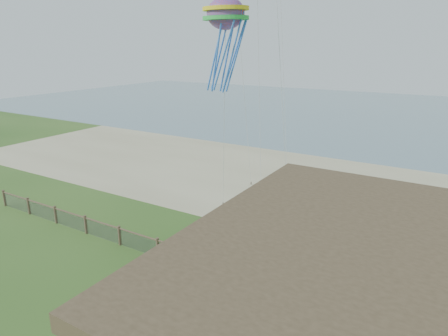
{
  "coord_description": "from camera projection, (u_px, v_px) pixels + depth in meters",
  "views": [
    {
      "loc": [
        10.76,
        -9.45,
        11.66
      ],
      "look_at": [
        0.2,
        8.0,
        5.37
      ],
      "focal_mm": 32.0,
      "sensor_mm": 36.0,
      "label": 1
    }
  ],
  "objects": [
    {
      "name": "ocean",
      "position": [
        393.0,
        114.0,
        70.44
      ],
      "size": [
        160.0,
        68.0,
        0.02
      ],
      "primitive_type": "cube",
      "color": "slate",
      "rests_on": "ground"
    },
    {
      "name": "octopus_kite",
      "position": [
        225.0,
        41.0,
        23.4
      ],
      "size": [
        3.29,
        2.65,
        5.99
      ],
      "primitive_type": null,
      "rotation": [
        0.0,
        0.0,
        0.22
      ],
      "color": "red"
    },
    {
      "name": "sand_beach",
      "position": [
        306.0,
        186.0,
        34.47
      ],
      "size": [
        72.0,
        20.0,
        0.02
      ],
      "primitive_type": "cube",
      "color": "tan",
      "rests_on": "ground"
    },
    {
      "name": "chainlink_fence",
      "position": [
        201.0,
        263.0,
        21.23
      ],
      "size": [
        36.2,
        0.2,
        1.25
      ],
      "primitive_type": null,
      "color": "#493B29",
      "rests_on": "ground"
    }
  ]
}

